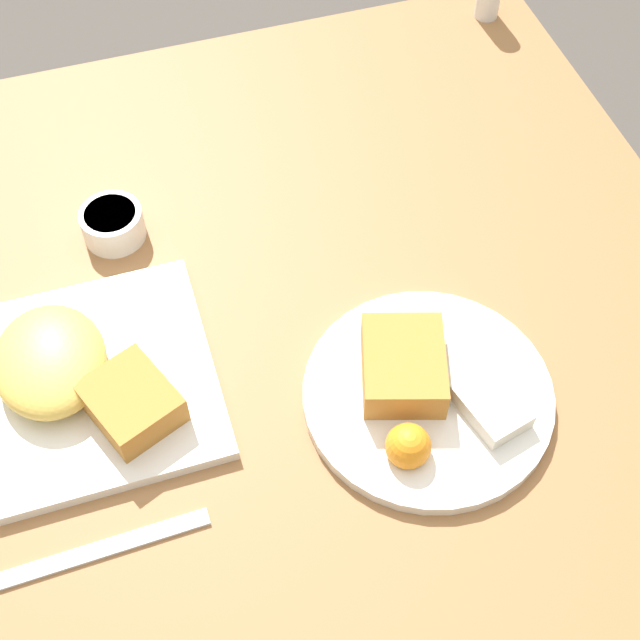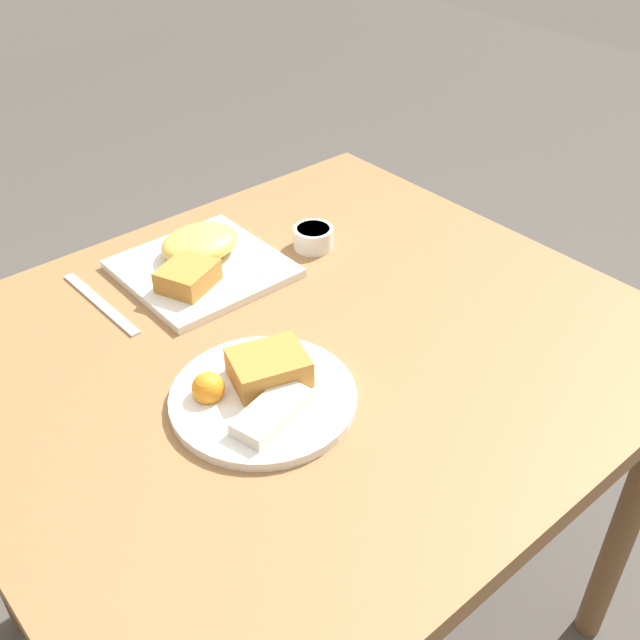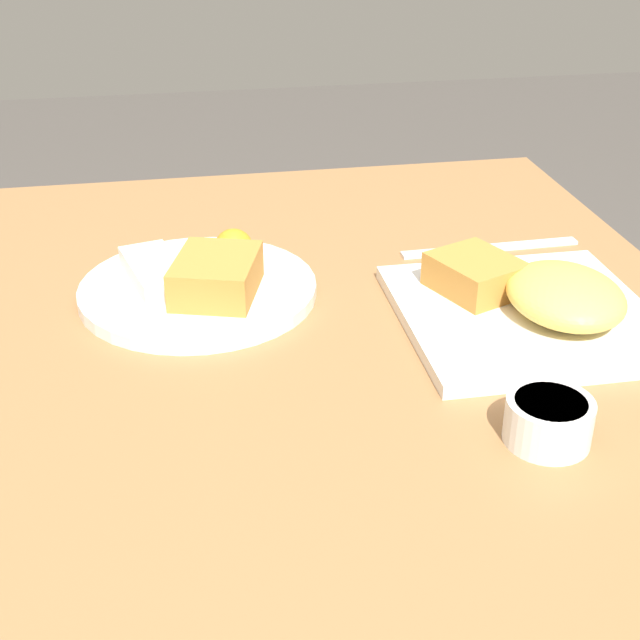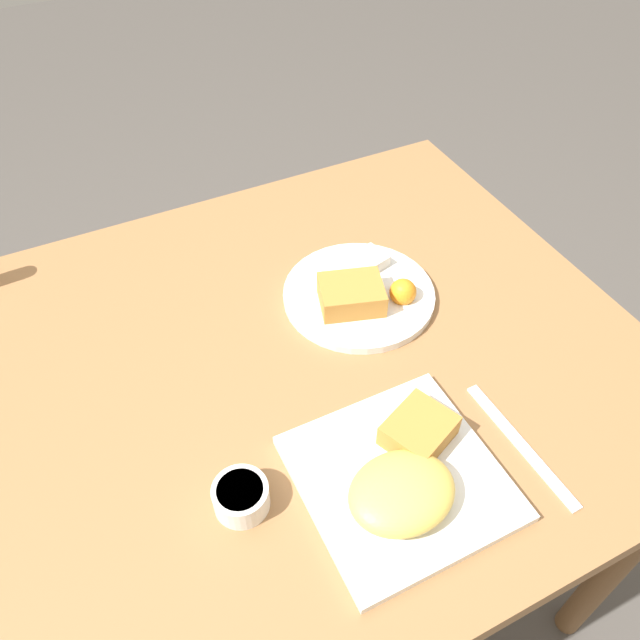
{
  "view_description": "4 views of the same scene",
  "coord_description": "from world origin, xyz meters",
  "px_view_note": "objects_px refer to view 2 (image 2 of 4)",
  "views": [
    {
      "loc": [
        0.52,
        -0.17,
        1.53
      ],
      "look_at": [
        0.02,
        -0.01,
        0.78
      ],
      "focal_mm": 50.0,
      "sensor_mm": 36.0,
      "label": 1
    },
    {
      "loc": [
        0.55,
        0.68,
        1.44
      ],
      "look_at": [
        -0.03,
        0.02,
        0.79
      ],
      "focal_mm": 42.0,
      "sensor_mm": 36.0,
      "label": 2
    },
    {
      "loc": [
        -0.73,
        0.1,
        1.18
      ],
      "look_at": [
        -0.0,
        -0.04,
        0.78
      ],
      "focal_mm": 50.0,
      "sensor_mm": 36.0,
      "label": 3
    },
    {
      "loc": [
        -0.26,
        -0.57,
        1.48
      ],
      "look_at": [
        0.03,
        0.02,
        0.79
      ],
      "focal_mm": 35.0,
      "sensor_mm": 36.0,
      "label": 4
    }
  ],
  "objects_px": {
    "plate_oval_far": "(262,391)",
    "butter_knife": "(100,303)",
    "sauce_ramekin": "(313,237)",
    "plate_square_near": "(200,260)"
  },
  "relations": [
    {
      "from": "butter_knife",
      "to": "sauce_ramekin",
      "type": "bearing_deg",
      "value": 75.53
    },
    {
      "from": "plate_square_near",
      "to": "sauce_ramekin",
      "type": "height_order",
      "value": "plate_square_near"
    },
    {
      "from": "plate_oval_far",
      "to": "butter_knife",
      "type": "bearing_deg",
      "value": -79.98
    },
    {
      "from": "plate_oval_far",
      "to": "butter_knife",
      "type": "xyz_separation_m",
      "value": [
        0.06,
        -0.34,
        -0.01
      ]
    },
    {
      "from": "sauce_ramekin",
      "to": "butter_knife",
      "type": "distance_m",
      "value": 0.38
    },
    {
      "from": "plate_square_near",
      "to": "plate_oval_far",
      "type": "relative_size",
      "value": 0.99
    },
    {
      "from": "plate_oval_far",
      "to": "butter_knife",
      "type": "relative_size",
      "value": 1.16
    },
    {
      "from": "plate_square_near",
      "to": "sauce_ramekin",
      "type": "xyz_separation_m",
      "value": [
        -0.19,
        0.07,
        -0.0
      ]
    },
    {
      "from": "plate_square_near",
      "to": "plate_oval_far",
      "type": "bearing_deg",
      "value": 70.48
    },
    {
      "from": "sauce_ramekin",
      "to": "butter_knife",
      "type": "height_order",
      "value": "sauce_ramekin"
    }
  ]
}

